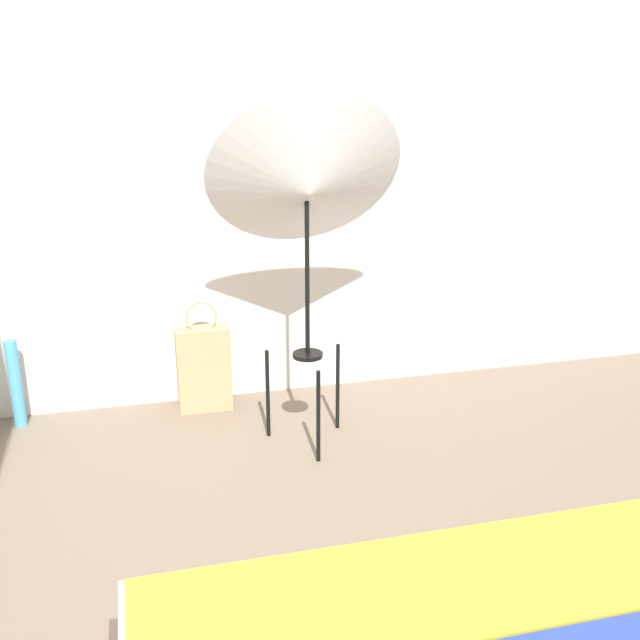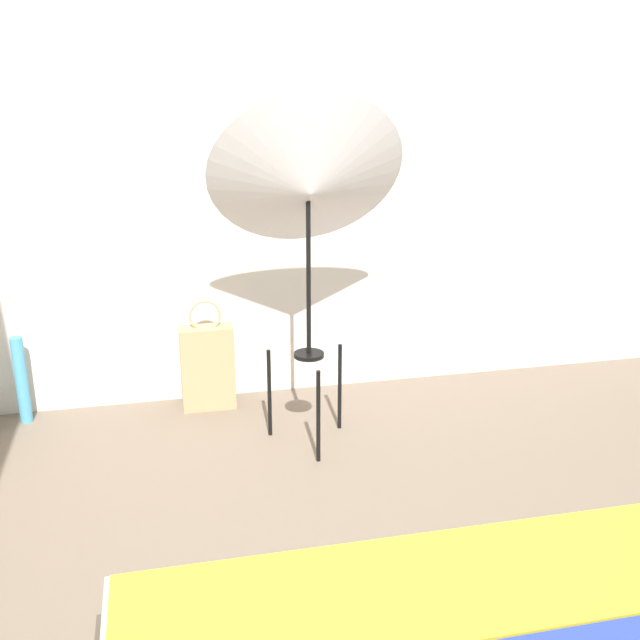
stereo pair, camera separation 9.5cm
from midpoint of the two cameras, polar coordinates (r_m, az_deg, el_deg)
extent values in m
cube|color=silver|center=(4.02, -4.44, 11.87)|extent=(8.00, 0.05, 2.60)
cube|color=gold|center=(2.19, 11.14, -19.27)|extent=(1.80, 0.45, 0.04)
cylinder|color=black|center=(3.51, 0.65, -7.38)|extent=(0.02, 0.02, 0.46)
cylinder|color=black|center=(3.75, -3.15, -5.60)|extent=(0.02, 0.02, 0.46)
cylinder|color=black|center=(3.82, 2.23, -5.12)|extent=(0.02, 0.02, 0.46)
cylinder|color=black|center=(3.60, -0.09, -2.67)|extent=(0.15, 0.15, 0.02)
cylinder|color=black|center=(3.47, -0.10, 3.66)|extent=(0.02, 0.02, 0.82)
cone|color=silver|center=(3.39, -0.10, 10.38)|extent=(0.90, 0.65, 0.81)
cube|color=tan|center=(4.09, -7.90, -3.62)|extent=(0.28, 0.13, 0.46)
torus|color=tan|center=(3.99, -8.08, 0.32)|extent=(0.17, 0.01, 0.17)
cylinder|color=#4CA3D1|center=(4.17, -21.19, -4.30)|extent=(0.06, 0.06, 0.47)
camera|label=1|loc=(0.05, -89.18, 0.27)|focal=42.00mm
camera|label=2|loc=(0.05, 90.82, -0.27)|focal=42.00mm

